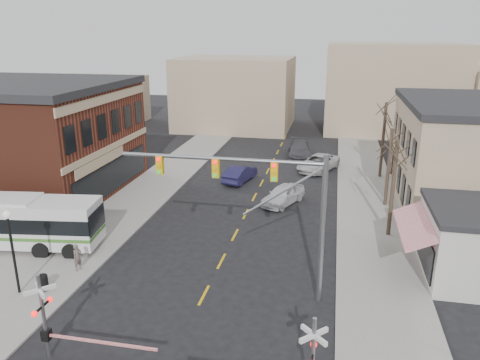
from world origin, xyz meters
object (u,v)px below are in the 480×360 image
(car_a, at_px, (283,195))
(pedestrian_far, at_px, (80,220))
(car_c, at_px, (318,163))
(street_lamp, at_px, (10,236))
(car_d, at_px, (299,149))
(trash_bin, at_px, (43,283))
(transit_bus, at_px, (0,221))
(traffic_signal_mast, at_px, (266,194))
(car_b, at_px, (240,174))
(pedestrian_near, at_px, (77,257))
(rr_crossing_west, at_px, (53,319))

(car_a, xyz_separation_m, pedestrian_far, (-13.50, -8.42, 0.08))
(car_c, bearing_deg, street_lamp, -95.50)
(car_c, height_order, car_d, car_d)
(street_lamp, height_order, trash_bin, street_lamp)
(street_lamp, relative_size, car_d, 0.80)
(transit_bus, relative_size, traffic_signal_mast, 1.24)
(car_b, bearing_deg, pedestrian_far, 70.15)
(car_b, xyz_separation_m, pedestrian_far, (-8.83, -13.62, 0.11))
(pedestrian_near, xyz_separation_m, pedestrian_far, (-2.93, 5.41, -0.06))
(pedestrian_far, bearing_deg, trash_bin, -114.02)
(traffic_signal_mast, xyz_separation_m, car_b, (-5.28, 19.29, -5.00))
(rr_crossing_west, height_order, car_d, rr_crossing_west)
(car_a, xyz_separation_m, pedestrian_near, (-10.57, -13.83, 0.14))
(rr_crossing_west, relative_size, street_lamp, 1.18)
(rr_crossing_west, bearing_deg, transit_bus, 136.36)
(street_lamp, xyz_separation_m, car_d, (12.49, 32.34, -2.62))
(rr_crossing_west, relative_size, pedestrian_near, 3.39)
(traffic_signal_mast, xyz_separation_m, rr_crossing_west, (-8.09, -6.90, -3.80))
(pedestrian_near, bearing_deg, trash_bin, 177.42)
(traffic_signal_mast, distance_m, car_c, 25.06)
(car_a, xyz_separation_m, car_c, (2.42, 10.40, -0.01))
(transit_bus, distance_m, car_b, 21.10)
(traffic_signal_mast, height_order, car_a, traffic_signal_mast)
(rr_crossing_west, bearing_deg, pedestrian_near, 113.30)
(car_b, bearing_deg, transit_bus, 66.86)
(transit_bus, height_order, car_b, transit_bus)
(trash_bin, xyz_separation_m, pedestrian_far, (-2.20, 7.84, 0.34))
(car_a, bearing_deg, car_d, 114.02)
(car_d, height_order, pedestrian_far, car_d)
(trash_bin, height_order, car_b, car_b)
(pedestrian_near, bearing_deg, traffic_signal_mast, -77.19)
(pedestrian_near, bearing_deg, car_a, -23.22)
(car_a, distance_m, car_c, 10.68)
(street_lamp, height_order, pedestrian_far, street_lamp)
(transit_bus, height_order, car_c, transit_bus)
(traffic_signal_mast, bearing_deg, pedestrian_near, 178.65)
(car_c, distance_m, pedestrian_far, 24.65)
(transit_bus, xyz_separation_m, pedestrian_far, (3.63, 3.37, -0.99))
(traffic_signal_mast, height_order, pedestrian_near, traffic_signal_mast)
(transit_bus, xyz_separation_m, car_d, (17.18, 27.40, -1.01))
(car_b, relative_size, pedestrian_far, 3.08)
(transit_bus, relative_size, pedestrian_near, 7.98)
(transit_bus, height_order, street_lamp, street_lamp)
(car_a, bearing_deg, traffic_signal_mast, -63.31)
(pedestrian_far, bearing_deg, traffic_signal_mast, -61.59)
(transit_bus, xyz_separation_m, rr_crossing_west, (9.65, -9.20, 0.10))
(street_lamp, bearing_deg, trash_bin, 22.72)
(trash_bin, relative_size, car_b, 0.18)
(car_d, bearing_deg, car_b, -120.27)
(car_b, distance_m, car_d, 11.42)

